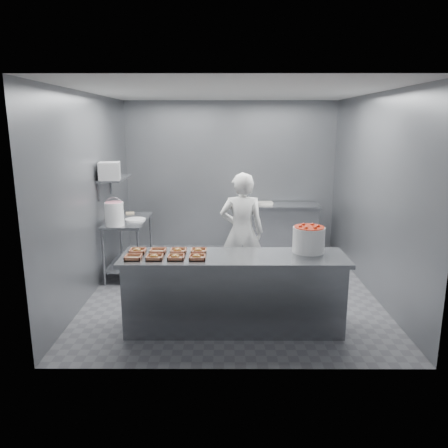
{
  "coord_description": "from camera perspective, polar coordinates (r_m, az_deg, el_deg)",
  "views": [
    {
      "loc": [
        -0.1,
        -6.15,
        2.39
      ],
      "look_at": [
        -0.12,
        -0.2,
        1.01
      ],
      "focal_mm": 35.0,
      "sensor_mm": 36.0,
      "label": 1
    }
  ],
  "objects": [
    {
      "name": "tray_7",
      "position": [
        5.15,
        -3.35,
        -3.49
      ],
      "size": [
        0.19,
        0.18,
        0.06
      ],
      "color": "#A57F65",
      "rests_on": "service_counter"
    },
    {
      "name": "prep_table",
      "position": [
        7.16,
        -12.36,
        -1.78
      ],
      "size": [
        0.6,
        1.2,
        0.9
      ],
      "color": "slate",
      "rests_on": "ground"
    },
    {
      "name": "bucket_lid",
      "position": [
        6.98,
        -11.5,
        0.58
      ],
      "size": [
        0.42,
        0.42,
        0.02
      ],
      "primitive_type": "cylinder",
      "rotation": [
        0.0,
        0.0,
        0.44
      ],
      "color": "white",
      "rests_on": "prep_table"
    },
    {
      "name": "service_counter",
      "position": [
        5.18,
        1.27,
        -8.88
      ],
      "size": [
        2.6,
        0.7,
        0.9
      ],
      "color": "slate",
      "rests_on": "ground"
    },
    {
      "name": "paper_stack",
      "position": [
        8.22,
        5.32,
        2.74
      ],
      "size": [
        0.31,
        0.23,
        0.05
      ],
      "primitive_type": "cube",
      "rotation": [
        0.0,
        0.0,
        -0.04
      ],
      "color": "silver",
      "rests_on": "back_counter"
    },
    {
      "name": "tray_5",
      "position": [
        5.2,
        -8.61,
        -3.48
      ],
      "size": [
        0.19,
        0.18,
        0.04
      ],
      "color": "#A57F65",
      "rests_on": "service_counter"
    },
    {
      "name": "rag",
      "position": [
        7.52,
        -12.18,
        1.42
      ],
      "size": [
        0.16,
        0.14,
        0.02
      ],
      "primitive_type": "cube",
      "rotation": [
        0.0,
        0.0,
        0.21
      ],
      "color": "#CCB28C",
      "rests_on": "prep_table"
    },
    {
      "name": "floor",
      "position": [
        6.6,
        1.03,
        -8.16
      ],
      "size": [
        4.5,
        4.5,
        0.0
      ],
      "primitive_type": "plane",
      "color": "#4C4C51",
      "rests_on": "ground"
    },
    {
      "name": "worker",
      "position": [
        6.26,
        2.34,
        -1.08
      ],
      "size": [
        0.64,
        0.43,
        1.72
      ],
      "primitive_type": "imported",
      "rotation": [
        0.0,
        0.0,
        3.11
      ],
      "color": "silver",
      "rests_on": "ground"
    },
    {
      "name": "tray_1",
      "position": [
        4.97,
        -9.08,
        -4.27
      ],
      "size": [
        0.19,
        0.18,
        0.06
      ],
      "color": "#A57F65",
      "rests_on": "service_counter"
    },
    {
      "name": "strawberry_tub",
      "position": [
        5.22,
        11.0,
        -1.88
      ],
      "size": [
        0.37,
        0.37,
        0.31
      ],
      "color": "white",
      "rests_on": "service_counter"
    },
    {
      "name": "tray_3",
      "position": [
        4.91,
        -3.53,
        -4.32
      ],
      "size": [
        0.19,
        0.18,
        0.06
      ],
      "color": "#A57F65",
      "rests_on": "service_counter"
    },
    {
      "name": "ceiling",
      "position": [
        6.17,
        1.14,
        16.89
      ],
      "size": [
        4.5,
        4.5,
        0.0
      ],
      "primitive_type": "plane",
      "rotation": [
        3.14,
        0.0,
        0.0
      ],
      "color": "white",
      "rests_on": "wall_back"
    },
    {
      "name": "back_counter",
      "position": [
        8.34,
        7.04,
        -0.46
      ],
      "size": [
        1.5,
        0.6,
        0.9
      ],
      "color": "slate",
      "rests_on": "ground"
    },
    {
      "name": "tray_4",
      "position": [
        5.24,
        -11.25,
        -3.42
      ],
      "size": [
        0.19,
        0.18,
        0.06
      ],
      "color": "#A57F65",
      "rests_on": "service_counter"
    },
    {
      "name": "tray_6",
      "position": [
        5.17,
        -6.01,
        -3.48
      ],
      "size": [
        0.19,
        0.18,
        0.06
      ],
      "color": "#A57F65",
      "rests_on": "service_counter"
    },
    {
      "name": "tray_0",
      "position": [
        5.01,
        -11.76,
        -4.26
      ],
      "size": [
        0.19,
        0.18,
        0.04
      ],
      "color": "#A57F65",
      "rests_on": "service_counter"
    },
    {
      "name": "glaze_bucket",
      "position": [
        6.65,
        -14.13,
        1.36
      ],
      "size": [
        0.29,
        0.28,
        0.43
      ],
      "color": "white",
      "rests_on": "prep_table"
    },
    {
      "name": "wall_left",
      "position": [
        6.51,
        -16.83,
        3.77
      ],
      "size": [
        0.04,
        4.5,
        2.8
      ],
      "primitive_type": "cube",
      "color": "slate",
      "rests_on": "ground"
    },
    {
      "name": "tray_2",
      "position": [
        4.93,
        -6.32,
        -4.3
      ],
      "size": [
        0.19,
        0.18,
        0.06
      ],
      "color": "#A57F65",
      "rests_on": "service_counter"
    },
    {
      "name": "wall_back",
      "position": [
        8.46,
        0.84,
        6.35
      ],
      "size": [
        4.0,
        0.04,
        2.8
      ],
      "primitive_type": "cube",
      "color": "slate",
      "rests_on": "ground"
    },
    {
      "name": "wall_right",
      "position": [
        6.58,
        18.83,
        3.72
      ],
      "size": [
        0.04,
        4.5,
        2.8
      ],
      "primitive_type": "cube",
      "color": "slate",
      "rests_on": "ground"
    },
    {
      "name": "wall_shelf",
      "position": [
        7.02,
        -14.1,
        5.81
      ],
      "size": [
        0.35,
        0.9,
        0.03
      ],
      "primitive_type": "cube",
      "color": "slate",
      "rests_on": "wall_left"
    },
    {
      "name": "appliance",
      "position": [
        6.74,
        -14.72,
        6.73
      ],
      "size": [
        0.35,
        0.39,
        0.26
      ],
      "primitive_type": "cube",
      "rotation": [
        0.0,
        0.0,
        0.17
      ],
      "color": "gray",
      "rests_on": "wall_shelf"
    }
  ]
}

